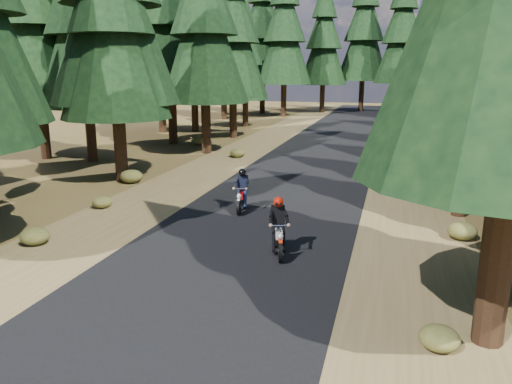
# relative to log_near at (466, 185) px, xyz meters

# --- Properties ---
(ground) EXTENTS (120.00, 120.00, 0.00)m
(ground) POSITION_rel_log_near_xyz_m (-6.77, -8.62, -0.16)
(ground) COLOR #473819
(ground) RESTS_ON ground
(road) EXTENTS (6.00, 100.00, 0.01)m
(road) POSITION_rel_log_near_xyz_m (-6.77, -3.62, -0.15)
(road) COLOR black
(road) RESTS_ON ground
(shoulder_l) EXTENTS (3.20, 100.00, 0.01)m
(shoulder_l) POSITION_rel_log_near_xyz_m (-11.37, -3.62, -0.16)
(shoulder_l) COLOR brown
(shoulder_l) RESTS_ON ground
(shoulder_r) EXTENTS (3.20, 100.00, 0.01)m
(shoulder_r) POSITION_rel_log_near_xyz_m (-2.17, -3.62, -0.16)
(shoulder_r) COLOR brown
(shoulder_r) RESTS_ON ground
(pine_forest) EXTENTS (34.59, 55.08, 16.32)m
(pine_forest) POSITION_rel_log_near_xyz_m (-6.79, 12.43, 7.73)
(pine_forest) COLOR black
(pine_forest) RESTS_ON ground
(log_near) EXTENTS (4.72, 2.99, 0.32)m
(log_near) POSITION_rel_log_near_xyz_m (0.00, 0.00, 0.00)
(log_near) COLOR #4C4233
(log_near) RESTS_ON ground
(understory_shrubs) EXTENTS (15.82, 32.63, 0.62)m
(understory_shrubs) POSITION_rel_log_near_xyz_m (-6.59, -1.42, 0.10)
(understory_shrubs) COLOR #474C1E
(understory_shrubs) RESTS_ON ground
(rider_lead) EXTENTS (0.98, 1.75, 1.49)m
(rider_lead) POSITION_rel_log_near_xyz_m (-5.60, -9.16, 0.34)
(rider_lead) COLOR silver
(rider_lead) RESTS_ON road
(rider_follow) EXTENTS (0.67, 1.64, 1.42)m
(rider_follow) POSITION_rel_log_near_xyz_m (-7.70, -5.54, 0.32)
(rider_follow) COLOR #A20A0C
(rider_follow) RESTS_ON road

